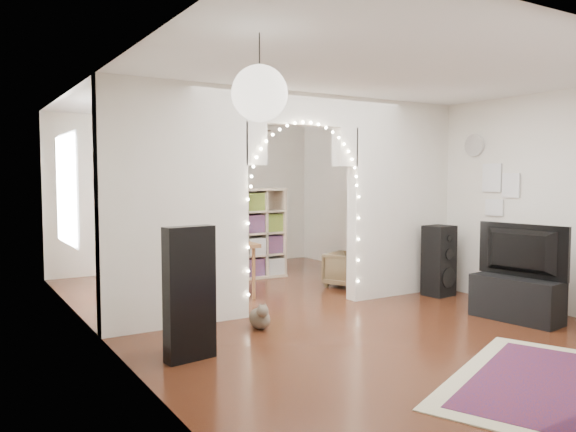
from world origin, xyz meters
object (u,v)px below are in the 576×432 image
floor_speaker (439,261)px  dining_table (209,249)px  bookcase (243,234)px  media_console (516,299)px  dining_chair_left (163,266)px  dining_chair_right (347,269)px  acoustic_guitar (187,309)px

floor_speaker → dining_table: bearing=145.3°
floor_speaker → bookcase: 3.13m
media_console → dining_chair_left: size_ratio=2.09×
floor_speaker → dining_table: floor_speaker is taller
dining_table → dining_chair_right: bearing=-6.1°
floor_speaker → dining_chair_left: bearing=125.3°
floor_speaker → dining_chair_left: size_ratio=2.05×
media_console → dining_table: (-2.56, 2.95, 0.43)m
media_console → dining_chair_right: size_ratio=1.73×
bookcase → dining_chair_left: bookcase is taller
bookcase → dining_chair_left: bearing=154.2°
media_console → dining_chair_left: media_console is taller
media_console → dining_chair_right: (-0.45, 2.61, 0.01)m
floor_speaker → media_console: bearing=-107.0°
dining_chair_left → dining_table: bearing=-70.0°
floor_speaker → dining_table: size_ratio=0.79×
media_console → bookcase: 4.32m
dining_table → acoustic_guitar: bearing=-115.6°
acoustic_guitar → floor_speaker: (3.94, 0.54, 0.08)m
acoustic_guitar → media_console: (3.67, -0.90, -0.16)m
bookcase → acoustic_guitar: bearing=-122.0°
media_console → dining_chair_right: bearing=91.9°
acoustic_guitar → dining_chair_right: 3.65m
dining_table → dining_chair_left: bearing=95.5°
media_console → bookcase: bearing=102.3°
dining_chair_right → floor_speaker: bearing=-83.4°
dining_table → floor_speaker: bearing=-25.0°
dining_table → dining_chair_left: 1.78m
bookcase → dining_chair_right: (1.03, -1.42, -0.47)m
acoustic_guitar → floor_speaker: acoustic_guitar is taller
dining_table → dining_chair_right: 2.17m
dining_chair_left → dining_chair_right: (2.18, -2.05, 0.05)m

